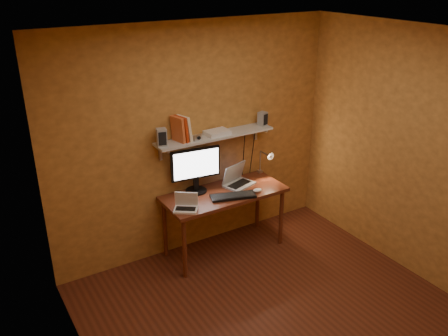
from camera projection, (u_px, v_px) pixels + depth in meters
room at (286, 196)px, 4.01m from camera, size 3.44×3.24×2.64m
desk at (224, 199)px, 5.35m from camera, size 1.40×0.60×0.75m
wall_shelf at (215, 136)px, 5.23m from camera, size 1.40×0.25×0.21m
monitor at (196, 168)px, 5.22m from camera, size 0.57×0.27×0.51m
laptop at (237, 179)px, 5.48m from camera, size 0.40×0.33×0.25m
netbook at (186, 205)px, 4.93m from camera, size 0.30×0.28×0.19m
keyboard at (233, 196)px, 5.19m from camera, size 0.52×0.31×0.03m
mouse at (257, 190)px, 5.32m from camera, size 0.12×0.08×0.04m
desk_lamp at (266, 160)px, 5.65m from camera, size 0.09×0.23×0.38m
speaker_left at (162, 137)px, 4.88m from camera, size 0.12×0.12×0.18m
speaker_right at (263, 119)px, 5.49m from camera, size 0.11×0.11×0.16m
books at (181, 129)px, 4.98m from camera, size 0.18×0.20×0.28m
shelf_camera at (198, 137)px, 5.04m from camera, size 0.11×0.06×0.06m
router at (217, 132)px, 5.22m from camera, size 0.28×0.19×0.05m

